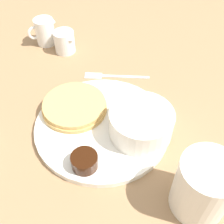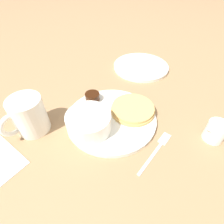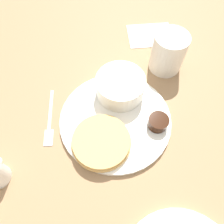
{
  "view_description": "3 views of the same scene",
  "coord_description": "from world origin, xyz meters",
  "px_view_note": "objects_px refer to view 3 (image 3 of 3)",
  "views": [
    {
      "loc": [
        0.35,
        -0.04,
        0.42
      ],
      "look_at": [
        0.0,
        0.02,
        0.04
      ],
      "focal_mm": 45.0,
      "sensor_mm": 36.0,
      "label": 1
    },
    {
      "loc": [
        -0.16,
        0.32,
        0.37
      ],
      "look_at": [
        -0.01,
        0.01,
        0.04
      ],
      "focal_mm": 28.0,
      "sensor_mm": 36.0,
      "label": 2
    },
    {
      "loc": [
        -0.07,
        -0.22,
        0.46
      ],
      "look_at": [
        -0.01,
        0.01,
        0.03
      ],
      "focal_mm": 35.0,
      "sensor_mm": 36.0,
      "label": 3
    }
  ],
  "objects_px": {
    "plate": "(115,120)",
    "coffee_mug": "(168,52)",
    "bowl": "(120,86)",
    "fork": "(49,122)"
  },
  "relations": [
    {
      "from": "fork",
      "to": "plate",
      "type": "bearing_deg",
      "value": -14.35
    },
    {
      "from": "bowl",
      "to": "coffee_mug",
      "type": "relative_size",
      "value": 0.97
    },
    {
      "from": "plate",
      "to": "bowl",
      "type": "relative_size",
      "value": 2.22
    },
    {
      "from": "plate",
      "to": "fork",
      "type": "distance_m",
      "value": 0.16
    },
    {
      "from": "plate",
      "to": "coffee_mug",
      "type": "height_order",
      "value": "coffee_mug"
    },
    {
      "from": "plate",
      "to": "fork",
      "type": "xyz_separation_m",
      "value": [
        -0.15,
        0.04,
        -0.0
      ]
    },
    {
      "from": "plate",
      "to": "bowl",
      "type": "xyz_separation_m",
      "value": [
        0.03,
        0.07,
        0.03
      ]
    },
    {
      "from": "bowl",
      "to": "fork",
      "type": "height_order",
      "value": "bowl"
    },
    {
      "from": "plate",
      "to": "bowl",
      "type": "height_order",
      "value": "bowl"
    },
    {
      "from": "coffee_mug",
      "to": "fork",
      "type": "bearing_deg",
      "value": -164.76
    }
  ]
}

